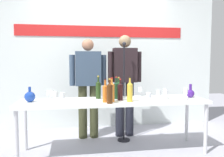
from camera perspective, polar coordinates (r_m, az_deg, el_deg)
The scene contains 26 objects.
ground_plane at distance 3.49m, azimuth 0.43°, elevation -17.09°, with size 10.00×10.00×0.00m, color #A4A3AF.
back_wall at distance 4.58m, azimuth -2.49°, elevation 7.23°, with size 4.46×0.11×3.00m.
display_table at distance 3.30m, azimuth 0.43°, elevation -6.09°, with size 2.57×0.65×0.73m.
decanter_blue_left at distance 3.31m, azimuth -19.03°, elevation -4.09°, with size 0.14×0.14×0.20m.
decanter_blue_right at distance 3.68m, azimuth 18.20°, elevation -3.31°, with size 0.12×0.12×0.20m.
presenter_left at distance 3.91m, azimuth -5.72°, elevation -0.83°, with size 0.60×0.22×1.62m.
presenter_right at distance 3.99m, azimuth 3.05°, elevation -0.18°, with size 0.57×0.22×1.69m.
wine_bottle_0 at distance 3.38m, azimuth 1.03°, elevation -2.72°, with size 0.07×0.07×0.32m.
wine_bottle_1 at distance 3.47m, azimuth 1.60°, elevation -2.50°, with size 0.08×0.08×0.30m.
wine_bottle_2 at distance 3.15m, azimuth -0.05°, elevation -3.09°, with size 0.07×0.07×0.32m.
wine_bottle_3 at distance 3.25m, azimuth 1.98°, elevation -3.02°, with size 0.07×0.07×0.30m.
wine_bottle_4 at distance 3.11m, azimuth -1.63°, elevation -3.37°, with size 0.07×0.07×0.31m.
wine_bottle_5 at distance 3.15m, azimuth 4.28°, elevation -3.05°, with size 0.08×0.08×0.33m.
wine_bottle_6 at distance 3.01m, azimuth -0.57°, elevation -3.40°, with size 0.07×0.07×0.32m.
wine_bottle_7 at distance 3.40m, azimuth -3.30°, elevation -2.56°, with size 0.07×0.07×0.33m.
wine_glass_left_0 at distance 3.04m, azimuth -11.75°, elevation -4.05°, with size 0.06×0.06×0.14m.
wine_glass_left_1 at distance 3.20m, azimuth -13.42°, elevation -3.74°, with size 0.06×0.06×0.14m.
wine_glass_left_2 at distance 3.33m, azimuth -14.18°, elevation -3.44°, with size 0.06×0.06×0.14m.
wine_glass_left_3 at distance 3.42m, azimuth -14.93°, elevation -3.35°, with size 0.06×0.06×0.13m.
wine_glass_right_0 at distance 3.14m, azimuth 8.77°, elevation -4.00°, with size 0.07×0.07×0.13m.
wine_glass_right_1 at distance 3.51m, azimuth 12.51°, elevation -3.03°, with size 0.06×0.06×0.14m.
wine_glass_right_2 at distance 3.26m, azimuth 11.02°, elevation -3.42°, with size 0.06×0.06×0.15m.
wine_glass_right_3 at distance 3.64m, azimuth 6.74°, elevation -2.53°, with size 0.07×0.07×0.15m.
wine_glass_right_4 at distance 3.43m, azimuth 17.17°, elevation -2.96°, with size 0.06×0.06×0.17m.
wine_glass_right_5 at distance 3.38m, azimuth 12.64°, elevation -3.25°, with size 0.07×0.07×0.14m.
microphone_stand at distance 3.79m, azimuth 2.86°, elevation -7.05°, with size 0.20×0.20×1.56m.
Camera 1 is at (-0.56, -3.20, 1.29)m, focal length 38.28 mm.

